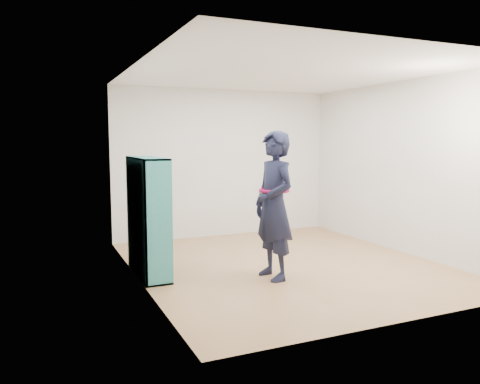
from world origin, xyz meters
name	(u,v)px	position (x,y,z in m)	size (l,w,h in m)	color
floor	(285,265)	(0.00, 0.00, 0.00)	(4.50, 4.50, 0.00)	olive
ceiling	(288,73)	(0.00, 0.00, 2.60)	(4.50, 4.50, 0.00)	white
wall_left	(138,175)	(-2.00, 0.00, 1.30)	(0.02, 4.50, 2.60)	silver
wall_right	(401,167)	(2.00, 0.00, 1.30)	(0.02, 4.50, 2.60)	silver
wall_back	(225,163)	(0.00, 2.25, 1.30)	(4.00, 0.02, 2.60)	silver
wall_front	(408,186)	(0.00, -2.25, 1.30)	(4.00, 0.02, 2.60)	silver
bookshelf	(146,218)	(-1.85, 0.30, 0.74)	(0.33, 1.13, 1.50)	teal
person	(274,205)	(-0.45, -0.49, 0.92)	(0.49, 0.70, 1.83)	black
smartphone	(261,196)	(-0.59, -0.41, 1.04)	(0.03, 0.10, 0.14)	silver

